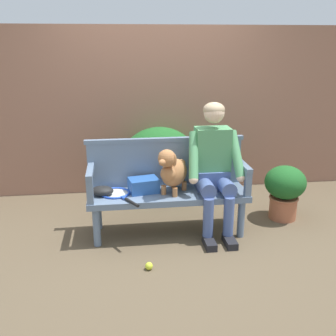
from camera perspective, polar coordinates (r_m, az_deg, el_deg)
name	(u,v)px	position (r m, az deg, el deg)	size (l,w,h in m)	color
ground_plane	(168,232)	(4.10, 0.00, -9.21)	(40.00, 40.00, 0.00)	brown
brick_garden_fence	(154,110)	(5.10, -2.06, 8.37)	(8.00, 0.30, 2.05)	#936651
hedge_bush_mid_left	(159,162)	(4.88, -1.25, 0.84)	(0.97, 0.78, 0.88)	#1E5B23
hedge_bush_far_right	(189,170)	(5.00, 2.99, -0.28)	(0.80, 0.55, 0.62)	#337538
garden_bench	(168,198)	(3.94, 0.00, -4.30)	(1.57, 0.49, 0.44)	slate
bench_backrest	(165,161)	(4.04, -0.40, 0.98)	(1.61, 0.06, 0.50)	slate
bench_armrest_left_end	(90,179)	(3.75, -11.17, -1.58)	(0.06, 0.49, 0.28)	slate
bench_armrest_right_end	(245,172)	(3.93, 10.97, -0.63)	(0.06, 0.49, 0.28)	slate
person_seated	(214,164)	(3.90, 6.62, 0.56)	(0.56, 0.64, 1.31)	black
dog_on_bench	(172,171)	(3.81, 0.62, -0.37)	(0.38, 0.45, 0.47)	#AD7042
tennis_racket	(117,194)	(3.88, -7.42, -3.71)	(0.41, 0.57, 0.03)	blue
baseball_glove	(102,191)	(3.87, -9.49, -3.28)	(0.22, 0.17, 0.09)	black
sports_bag	(144,185)	(3.91, -3.55, -2.49)	(0.28, 0.20, 0.14)	#2856A3
tennis_ball	(149,266)	(3.48, -2.76, -13.93)	(0.07, 0.07, 0.07)	#CCDB33
potted_plant	(285,188)	(4.45, 16.48, -2.85)	(0.44, 0.44, 0.60)	#A85B3D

